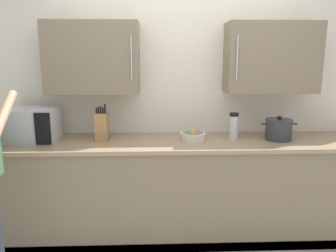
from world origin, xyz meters
The scene contains 7 objects.
back_wall_tiled centered at (0.00, 0.96, 1.46)m, with size 4.18×0.44×2.76m.
counter_unit centered at (0.00, 0.62, 0.47)m, with size 3.68×0.70×0.95m.
microwave_oven centered at (-1.44, 0.66, 1.11)m, with size 0.54×0.73×0.31m.
thermos_flask centered at (0.48, 0.67, 1.08)m, with size 0.09×0.09×0.25m.
knife_block centered at (-0.76, 0.66, 1.08)m, with size 0.11×0.15×0.35m.
fruit_bowl centered at (0.09, 0.64, 0.99)m, with size 0.24×0.24×0.10m.
stock_pot centered at (0.89, 0.62, 1.05)m, with size 0.34×0.25×0.23m.
Camera 1 is at (-0.26, -2.36, 1.73)m, focal length 35.33 mm.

